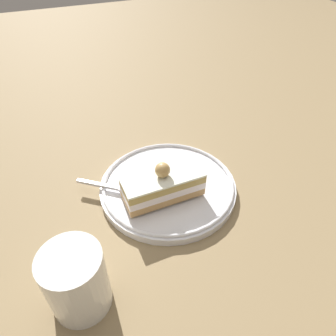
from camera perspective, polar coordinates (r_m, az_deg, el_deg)
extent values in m
plane|color=olive|center=(0.52, -2.79, -2.99)|extent=(2.40, 2.40, 0.00)
cylinder|color=silver|center=(0.50, 0.00, -3.55)|extent=(0.22, 0.22, 0.01)
torus|color=silver|center=(0.50, 0.00, -2.87)|extent=(0.21, 0.21, 0.01)
cube|color=tan|center=(0.47, -0.42, -4.26)|extent=(0.12, 0.05, 0.01)
cube|color=white|center=(0.46, -0.43, -3.20)|extent=(0.12, 0.05, 0.01)
cube|color=tan|center=(0.45, -0.44, -2.10)|extent=(0.12, 0.05, 0.01)
cube|color=white|center=(0.45, -0.44, -1.39)|extent=(0.12, 0.05, 0.00)
sphere|color=tan|center=(0.44, -1.27, -0.42)|extent=(0.02, 0.02, 0.02)
cube|color=silver|center=(0.50, -12.58, -3.01)|extent=(0.06, 0.05, 0.00)
cube|color=silver|center=(0.48, -7.95, -3.99)|extent=(0.02, 0.02, 0.00)
cube|color=silver|center=(0.47, -5.56, -4.94)|extent=(0.02, 0.02, 0.00)
cube|color=silver|center=(0.48, -5.43, -4.66)|extent=(0.02, 0.02, 0.00)
cube|color=silver|center=(0.48, -5.30, -4.38)|extent=(0.02, 0.02, 0.00)
cube|color=silver|center=(0.48, -5.17, -4.11)|extent=(0.02, 0.02, 0.00)
cylinder|color=white|center=(0.37, -16.50, -19.31)|extent=(0.07, 0.07, 0.09)
cylinder|color=black|center=(0.39, -15.97, -20.65)|extent=(0.06, 0.06, 0.05)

